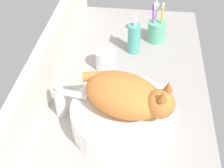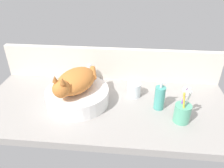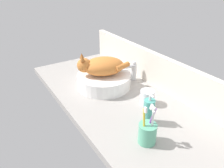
% 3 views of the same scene
% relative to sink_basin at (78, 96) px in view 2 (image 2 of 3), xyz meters
% --- Properties ---
extents(ground_plane, '(1.35, 0.61, 0.04)m').
position_rel_sink_basin_xyz_m(ground_plane, '(0.15, -0.00, -0.06)').
color(ground_plane, '#9E9993').
extents(backsplash_panel, '(1.35, 0.04, 0.21)m').
position_rel_sink_basin_xyz_m(backsplash_panel, '(0.15, 0.29, 0.06)').
color(backsplash_panel, silver).
rests_on(backsplash_panel, ground_plane).
extents(sink_basin, '(0.34, 0.34, 0.08)m').
position_rel_sink_basin_xyz_m(sink_basin, '(0.00, 0.00, 0.00)').
color(sink_basin, white).
rests_on(sink_basin, ground_plane).
extents(cat, '(0.25, 0.30, 0.14)m').
position_rel_sink_basin_xyz_m(cat, '(-0.00, -0.01, 0.10)').
color(cat, '#CC7533').
rests_on(cat, sink_basin).
extents(faucet, '(0.04, 0.12, 0.14)m').
position_rel_sink_basin_xyz_m(faucet, '(0.03, 0.20, 0.03)').
color(faucet, silver).
rests_on(faucet, ground_plane).
extents(soap_dispenser, '(0.05, 0.05, 0.16)m').
position_rel_sink_basin_xyz_m(soap_dispenser, '(0.44, -0.01, 0.02)').
color(soap_dispenser, teal).
rests_on(soap_dispenser, ground_plane).
extents(toothbrush_cup, '(0.08, 0.08, 0.19)m').
position_rel_sink_basin_xyz_m(toothbrush_cup, '(0.54, -0.10, 0.01)').
color(toothbrush_cup, '#5BB28E').
rests_on(toothbrush_cup, ground_plane).
extents(water_glass, '(0.08, 0.08, 0.08)m').
position_rel_sink_basin_xyz_m(water_glass, '(0.30, 0.10, -0.01)').
color(water_glass, white).
rests_on(water_glass, ground_plane).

